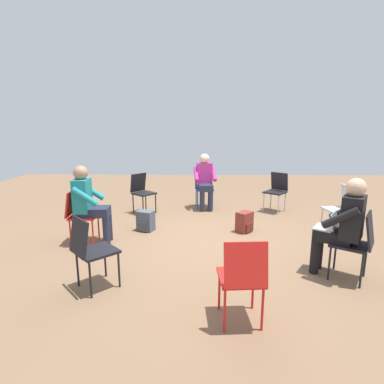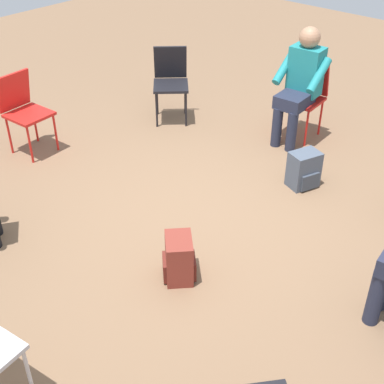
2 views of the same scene
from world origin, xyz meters
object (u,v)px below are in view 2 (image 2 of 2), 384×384
Objects in this scene: chair_east at (306,93)px; person_in_teal at (301,80)px; chair_northeast at (171,79)px; backpack_by_empty_chair at (179,260)px; chair_north at (24,108)px; backpack_near_laptop_user at (303,171)px.

person_in_teal is (-0.17, -0.01, 0.20)m from chair_east.
chair_east is at bearing 162.15° from chair_northeast.
backpack_by_empty_chair is at bearing 98.60° from person_in_teal.
chair_east is 2.36× the size of backpack_by_empty_chair.
chair_east is (2.28, -2.00, 0.00)m from chair_north.
backpack_near_laptop_user is at bearing -0.68° from backpack_by_empty_chair.
person_in_teal reaches higher than chair_northeast.
chair_north is 2.63m from backpack_by_empty_chair.
chair_northeast is 2.36× the size of backpack_near_laptop_user.
chair_northeast is 1.56m from chair_east.
chair_east is at bearing 134.49° from chair_north.
chair_northeast and chair_east have the same top height.
backpack_near_laptop_user is (-0.26, -2.00, -0.34)m from chair_northeast.
chair_north and chair_east have the same top height.
person_in_teal reaches higher than chair_north.
chair_north is 1.00× the size of chair_east.
chair_east is 0.26m from person_in_teal.
person_in_teal is 3.44× the size of backpack_by_empty_chair.
backpack_by_empty_chair is (-2.69, -0.57, -0.34)m from chair_east.
backpack_by_empty_chair is (-2.01, -1.98, -0.34)m from chair_northeast.
chair_east is 0.69× the size of person_in_teal.
chair_north is 2.36× the size of backpack_near_laptop_user.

